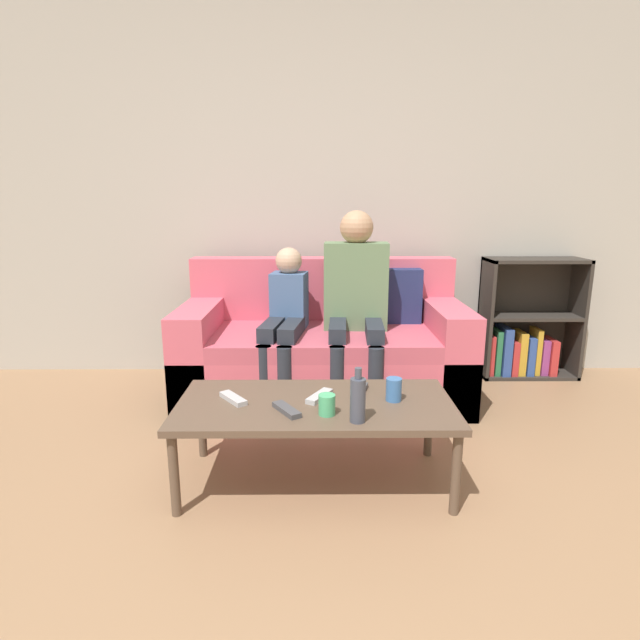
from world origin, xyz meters
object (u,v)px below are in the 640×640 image
person_child (285,317)px  tv_remote_3 (360,390)px  person_adult (356,293)px  tv_remote_0 (319,396)px  bookshelf (524,331)px  bottle (358,399)px  tv_remote_2 (287,410)px  coffee_table (315,409)px  cup_far (394,389)px  couch (324,351)px  tv_remote_1 (233,398)px  cup_near (327,405)px

person_child → tv_remote_3: size_ratio=5.49×
person_adult → tv_remote_0: person_adult is taller
bookshelf → bottle: size_ratio=3.83×
bookshelf → tv_remote_2: bearing=-136.3°
person_adult → person_child: 0.47m
bookshelf → person_child: bearing=-162.8°
tv_remote_2 → bottle: (0.29, -0.09, 0.08)m
coffee_table → person_child: (-0.19, 0.93, 0.20)m
coffee_table → person_adult: size_ratio=1.01×
coffee_table → bottle: (0.17, -0.20, 0.13)m
person_child → cup_far: size_ratio=9.45×
person_child → tv_remote_2: (0.07, -1.04, -0.16)m
couch → tv_remote_2: 1.19m
tv_remote_1 → tv_remote_3: 0.58m
tv_remote_0 → bottle: bottle is taller
tv_remote_2 → tv_remote_3: size_ratio=0.96×
person_child → coffee_table: bearing=-70.2°
cup_far → tv_remote_2: (-0.47, -0.12, -0.04)m
tv_remote_1 → tv_remote_2: 0.27m
cup_far → tv_remote_1: size_ratio=0.63×
couch → person_adult: bearing=-20.5°
couch → tv_remote_3: bearing=-81.2°
coffee_table → couch: bearing=87.0°
person_child → cup_far: bearing=-51.4°
bookshelf → cup_near: (-1.47, -1.59, 0.10)m
bookshelf → bottle: 2.15m
bookshelf → coffee_table: size_ratio=0.71×
person_child → cup_near: size_ratio=11.29×
tv_remote_1 → bottle: (0.53, -0.22, 0.08)m
person_child → tv_remote_2: bearing=-77.9°
coffee_table → person_adult: bearing=75.8°
tv_remote_1 → tv_remote_2: same height
person_adult → tv_remote_1: person_adult is taller
person_adult → cup_far: size_ratio=11.66×
cup_near → tv_remote_2: bearing=171.8°
tv_remote_3 → tv_remote_2: bearing=-130.0°
couch → coffee_table: couch is taller
person_adult → person_child: bearing=-169.3°
cup_far → tv_remote_2: cup_far is taller
couch → tv_remote_3: couch is taller
tv_remote_0 → tv_remote_3: same height
couch → tv_remote_1: 1.13m
tv_remote_0 → bottle: 0.30m
cup_near → bottle: 0.15m
couch → tv_remote_3: (0.15, -0.95, 0.10)m
cup_near → bottle: (0.12, -0.07, 0.05)m
cup_near → person_child: bearing=102.5°
bookshelf → tv_remote_2: bookshelf is taller
person_child → tv_remote_1: person_child is taller
couch → tv_remote_1: bearing=-111.8°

